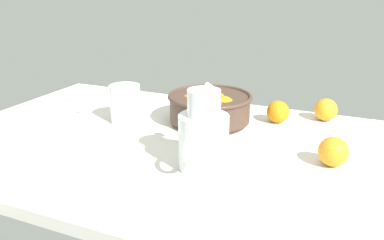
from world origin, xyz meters
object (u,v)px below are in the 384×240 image
loose_orange_2 (333,152)px  juice_glass (126,106)px  fruit_bowl (209,107)px  loose_orange_0 (278,112)px  juice_pitcher (203,140)px  spoon (73,113)px  loose_orange_1 (326,110)px

loose_orange_2 → juice_glass: bearing=173.8°
fruit_bowl → juice_glass: size_ratio=2.18×
juice_glass → loose_orange_0: (44.08, 18.38, -1.67)cm
juice_glass → loose_orange_0: 47.79cm
juice_glass → juice_pitcher: bearing=-30.4°
juice_glass → loose_orange_2: juice_glass is taller
loose_orange_0 → spoon: 67.66cm
juice_glass → spoon: size_ratio=0.91×
fruit_bowl → juice_pitcher: 31.02cm
juice_pitcher → loose_orange_0: (9.89, 38.48, -3.53)cm
fruit_bowl → loose_orange_2: bearing=-22.8°
spoon → loose_orange_0: bearing=16.4°
juice_glass → loose_orange_0: size_ratio=1.71×
spoon → juice_pitcher: bearing=-19.4°
loose_orange_0 → spoon: loose_orange_0 is taller
juice_glass → loose_orange_2: 62.76cm
juice_glass → loose_orange_0: juice_glass is taller
juice_glass → spoon: bearing=-178.0°
fruit_bowl → loose_orange_1: size_ratio=3.64×
juice_pitcher → loose_orange_0: size_ratio=2.82×
loose_orange_1 → loose_orange_0: bearing=-150.1°
juice_glass → loose_orange_1: (57.71, 26.22, -1.58)cm
fruit_bowl → loose_orange_1: bearing=26.9°
fruit_bowl → loose_orange_0: bearing=24.8°
loose_orange_1 → loose_orange_2: size_ratio=0.99×
juice_pitcher → loose_orange_2: juice_pitcher is taller
loose_orange_0 → loose_orange_2: 31.08cm
fruit_bowl → loose_orange_0: 21.80cm
juice_glass → loose_orange_2: size_ratio=1.66×
spoon → juice_glass: bearing=2.0°
juice_pitcher → juice_glass: juice_pitcher is taller
juice_glass → fruit_bowl: bearing=20.8°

